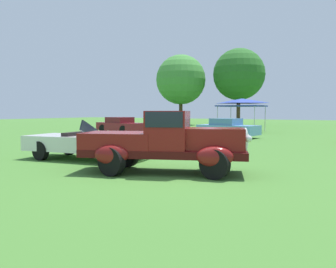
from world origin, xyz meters
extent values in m
plane|color=#42752D|center=(0.00, 0.00, 0.00)|extent=(120.00, 120.00, 0.00)
cube|color=#400B0B|center=(-0.23, 0.22, 0.56)|extent=(4.68, 2.99, 0.20)
cube|color=maroon|center=(1.01, 0.72, 0.94)|extent=(1.94, 1.62, 0.60)
ellipsoid|color=silver|center=(1.80, 1.03, 0.92)|extent=(0.34, 0.54, 0.68)
cube|color=maroon|center=(-0.11, 0.27, 1.18)|extent=(1.50, 1.67, 1.04)
cube|color=black|center=(-0.11, 0.27, 1.48)|extent=(1.42, 1.67, 0.40)
cube|color=maroon|center=(-1.40, -0.24, 0.86)|extent=(2.32, 2.03, 0.48)
ellipsoid|color=maroon|center=(0.81, 1.42, 0.56)|extent=(0.99, 0.67, 0.52)
ellipsoid|color=maroon|center=(1.35, 0.07, 0.56)|extent=(0.99, 0.67, 0.52)
ellipsoid|color=maroon|center=(-1.66, 0.43, 0.56)|extent=(0.99, 0.67, 0.52)
ellipsoid|color=maroon|center=(-1.13, -0.91, 0.56)|extent=(0.99, 0.67, 0.52)
sphere|color=silver|center=(1.68, 1.46, 1.00)|extent=(0.18, 0.18, 0.18)
sphere|color=silver|center=(2.01, 0.64, 1.00)|extent=(0.18, 0.18, 0.18)
cylinder|color=black|center=(0.81, 1.42, 0.38)|extent=(0.76, 0.24, 0.76)
cylinder|color=black|center=(1.35, 0.07, 0.38)|extent=(0.76, 0.24, 0.76)
cylinder|color=black|center=(-1.66, 0.43, 0.38)|extent=(0.76, 0.24, 0.76)
cylinder|color=black|center=(-1.13, -0.91, 0.38)|extent=(0.76, 0.24, 0.76)
cube|color=silver|center=(-3.97, 0.97, 0.57)|extent=(4.36, 2.40, 0.52)
cube|color=silver|center=(-2.78, 1.18, 0.77)|extent=(1.89, 1.71, 0.20)
cube|color=black|center=(-3.71, 1.02, 0.99)|extent=(0.27, 1.24, 0.82)
cube|color=black|center=(-4.36, 0.91, 0.81)|extent=(0.48, 1.23, 0.28)
cube|color=silver|center=(-1.85, 1.34, 0.28)|extent=(0.38, 1.64, 0.12)
cylinder|color=black|center=(-2.80, 1.96, 0.33)|extent=(0.66, 0.20, 0.66)
cylinder|color=black|center=(-2.54, 0.43, 0.33)|extent=(0.66, 0.20, 0.66)
cylinder|color=black|center=(-5.36, 1.52, 0.33)|extent=(0.66, 0.20, 0.66)
cylinder|color=black|center=(-5.09, -0.01, 0.33)|extent=(0.66, 0.20, 0.66)
cube|color=maroon|center=(-11.89, 12.72, 0.50)|extent=(4.49, 2.53, 0.60)
cube|color=maroon|center=(-12.05, 12.76, 1.00)|extent=(2.12, 1.80, 0.44)
cylinder|color=black|center=(-10.81, 11.70, 0.32)|extent=(0.64, 0.22, 0.64)
cylinder|color=black|center=(-13.29, 12.23, 0.32)|extent=(0.64, 0.22, 0.64)
cube|color=#669EDB|center=(-3.19, 12.78, 0.50)|extent=(4.02, 2.22, 0.60)
cube|color=#517EAF|center=(-3.34, 12.80, 1.00)|extent=(1.87, 1.68, 0.44)
cylinder|color=black|center=(-2.17, 11.84, 0.32)|extent=(0.64, 0.22, 0.64)
cylinder|color=black|center=(-4.43, 12.18, 0.32)|extent=(0.64, 0.22, 0.64)
cylinder|color=#7F7056|center=(-1.94, 4.40, 0.43)|extent=(0.16, 0.16, 0.86)
cylinder|color=#7F7056|center=(-2.12, 4.49, 0.43)|extent=(0.16, 0.16, 0.86)
cube|color=#2D2D33|center=(-2.03, 4.44, 1.16)|extent=(0.47, 0.40, 0.60)
sphere|color=beige|center=(-2.03, 4.44, 1.58)|extent=(0.22, 0.22, 0.22)
cylinder|color=#B7B7BC|center=(-2.92, 20.56, 1.02)|extent=(0.05, 0.05, 2.05)
cylinder|color=#B7B7BC|center=(-2.92, 17.55, 1.02)|extent=(0.05, 0.05, 2.05)
cylinder|color=#B7B7BC|center=(-5.93, 20.56, 1.02)|extent=(0.05, 0.05, 2.05)
cylinder|color=#B7B7BC|center=(-5.93, 17.55, 1.02)|extent=(0.05, 0.05, 2.05)
cube|color=#2D429E|center=(-4.42, 19.06, 2.10)|extent=(3.34, 3.34, 0.10)
pyramid|color=#2D429E|center=(-4.42, 19.06, 2.52)|extent=(3.28, 3.28, 0.38)
cylinder|color=#47331E|center=(-15.46, 28.71, 1.93)|extent=(0.44, 0.44, 3.85)
sphere|color=#428938|center=(-15.46, 28.71, 5.52)|extent=(6.05, 6.05, 6.05)
cylinder|color=#47331E|center=(-8.93, 31.08, 2.17)|extent=(0.44, 0.44, 4.34)
sphere|color=#286623|center=(-8.93, 31.08, 6.02)|extent=(6.09, 6.09, 6.09)
camera|label=1|loc=(4.62, -7.58, 1.70)|focal=35.94mm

